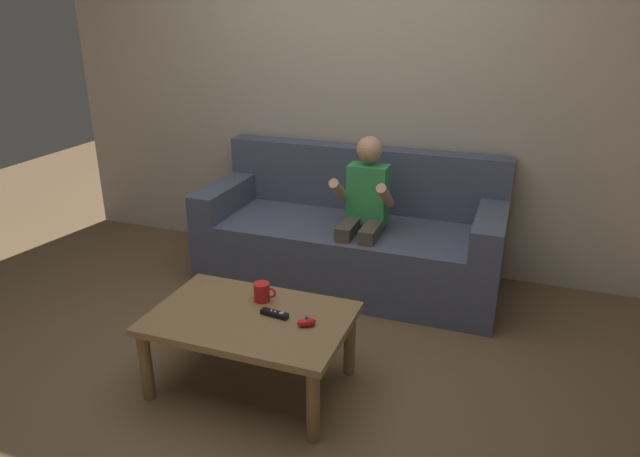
{
  "coord_description": "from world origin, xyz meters",
  "views": [
    {
      "loc": [
        1.13,
        -2.11,
        1.78
      ],
      "look_at": [
        0.12,
        0.68,
        0.61
      ],
      "focal_mm": 32.3,
      "sensor_mm": 36.0,
      "label": 1
    }
  ],
  "objects": [
    {
      "name": "ground_plane",
      "position": [
        0.0,
        0.0,
        0.0
      ],
      "size": [
        9.06,
        9.06,
        0.0
      ],
      "primitive_type": "plane",
      "color": "brown"
    },
    {
      "name": "wall_back",
      "position": [
        0.0,
        1.73,
        1.25
      ],
      "size": [
        4.53,
        0.05,
        2.5
      ],
      "primitive_type": "cube",
      "color": "#B2A38E",
      "rests_on": "ground"
    },
    {
      "name": "couch",
      "position": [
        0.11,
        1.33,
        0.3
      ],
      "size": [
        1.97,
        0.8,
        0.87
      ],
      "color": "#474C60",
      "rests_on": "ground"
    },
    {
      "name": "person_seated_on_couch",
      "position": [
        0.23,
        1.15,
        0.59
      ],
      "size": [
        0.35,
        0.43,
        1.03
      ],
      "color": "#4C4238",
      "rests_on": "ground"
    },
    {
      "name": "coffee_table",
      "position": [
        -0.0,
        0.03,
        0.34
      ],
      "size": [
        0.95,
        0.62,
        0.4
      ],
      "color": "brown",
      "rests_on": "ground"
    },
    {
      "name": "game_remote_black_near_edge",
      "position": [
        0.11,
        0.06,
        0.41
      ],
      "size": [
        0.14,
        0.05,
        0.03
      ],
      "color": "black",
      "rests_on": "coffee_table"
    },
    {
      "name": "nunchuk_red",
      "position": [
        0.29,
        0.03,
        0.42
      ],
      "size": [
        0.1,
        0.09,
        0.05
      ],
      "color": "red",
      "rests_on": "coffee_table"
    },
    {
      "name": "coffee_mug",
      "position": [
        -0.01,
        0.18,
        0.44
      ],
      "size": [
        0.12,
        0.08,
        0.09
      ],
      "color": "red",
      "rests_on": "coffee_table"
    }
  ]
}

